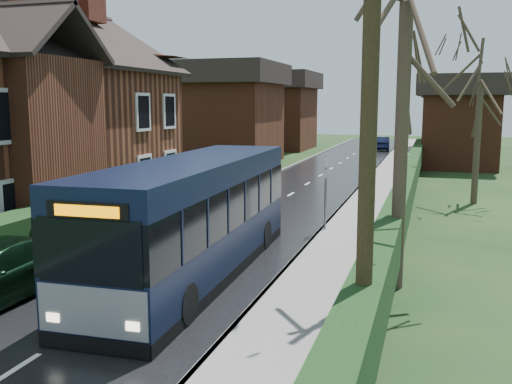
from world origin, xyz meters
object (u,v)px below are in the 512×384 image
(brick_house, at_px, (14,108))
(bus_stop_sign, at_px, (326,183))
(telegraph_pole, at_px, (368,153))
(car_silver, at_px, (239,191))
(bus, at_px, (194,219))

(brick_house, xyz_separation_m, bus_stop_sign, (11.93, 1.22, -2.59))
(bus_stop_sign, relative_size, telegraph_pole, 0.36)
(brick_house, distance_m, car_silver, 9.82)
(brick_house, relative_size, car_silver, 3.72)
(brick_house, bearing_deg, car_silver, 37.29)
(car_silver, bearing_deg, bus_stop_sign, -43.73)
(bus, xyz_separation_m, bus_stop_sign, (2.40, 6.04, 0.24))
(telegraph_pole, bearing_deg, brick_house, 130.38)
(brick_house, relative_size, telegraph_pole, 1.93)
(car_silver, bearing_deg, bus, -78.81)
(brick_house, height_order, bus_stop_sign, brick_house)
(car_silver, distance_m, telegraph_pole, 17.23)
(brick_house, distance_m, bus, 11.05)
(car_silver, bearing_deg, brick_house, -144.09)
(car_silver, height_order, telegraph_pole, telegraph_pole)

